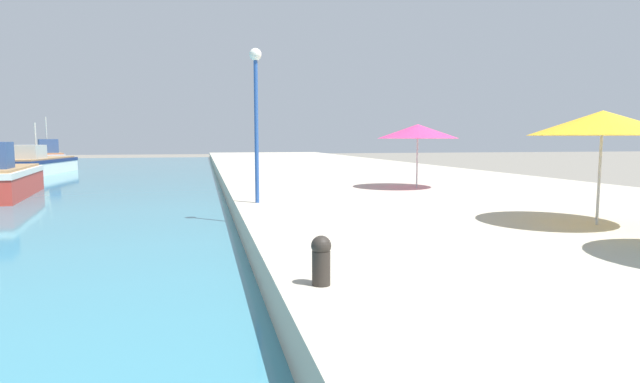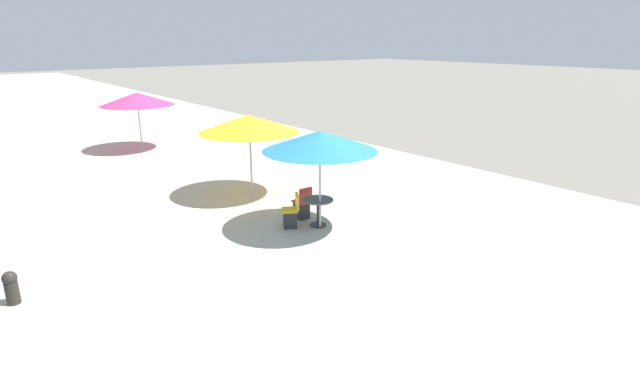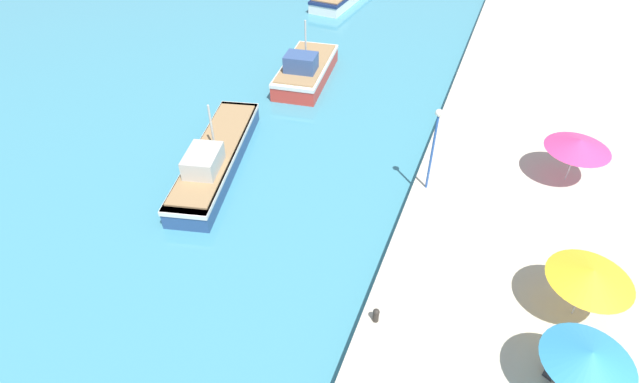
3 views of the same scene
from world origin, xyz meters
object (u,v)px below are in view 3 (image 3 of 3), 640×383
Objects in this scene: cafe_chair_right at (572,368)px; mooring_bollard at (376,315)px; cafe_umbrella_striped at (579,144)px; cafe_table at (573,383)px; cafe_umbrella_white at (592,275)px; fishing_boat_mid at (306,69)px; lamppost at (435,136)px; cafe_umbrella_pink at (590,357)px; fishing_boat_near at (215,157)px; cafe_chair_left at (552,371)px.

cafe_chair_right reaches higher than mooring_bollard.
cafe_table is at bearing -88.80° from cafe_umbrella_striped.
cafe_umbrella_white is 3.41m from cafe_chair_right.
fishing_boat_mid is 2.50× the size of cafe_umbrella_white.
cafe_table is at bearing -3.15° from mooring_bollard.
cafe_umbrella_striped is 0.69× the size of lamppost.
fishing_boat_mid is at bearing 137.83° from lamppost.
lamppost is at bearing 129.88° from cafe_chair_right.
cafe_umbrella_pink reaches higher than mooring_bollard.
fishing_boat_mid is at bearing 132.68° from cafe_umbrella_pink.
fishing_boat_near is 13.52× the size of cafe_table.
cafe_table reaches higher than mooring_bollard.
cafe_table is 0.88× the size of cafe_chair_right.
fishing_boat_mid reaches higher than cafe_chair_left.
cafe_umbrella_pink is at bearing -4.46° from mooring_bollard.
mooring_bollard is 0.14× the size of lamppost.
cafe_umbrella_white is 3.40× the size of cafe_chair_left.
cafe_table is 0.18× the size of lamppost.
cafe_umbrella_pink is at bearing -36.15° from fishing_boat_near.
fishing_boat_near is 19.40m from cafe_chair_right.
cafe_chair_left is 11.16m from lamppost.
cafe_umbrella_white is at bearing 88.83° from cafe_chair_right.
cafe_umbrella_pink is 1.79m from cafe_table.
cafe_chair_left is at bearing -102.89° from cafe_umbrella_white.
fishing_boat_mid is 8.48× the size of cafe_chair_left.
cafe_umbrella_pink is 3.20× the size of cafe_chair_right.
cafe_umbrella_white is 3.93m from cafe_table.
cafe_chair_left is (-0.57, 0.52, -1.99)m from cafe_umbrella_pink.
fishing_boat_mid reaches higher than cafe_umbrella_striped.
cafe_umbrella_pink is 3.64× the size of cafe_table.
lamppost is (0.10, 8.79, 2.74)m from mooring_bollard.
fishing_boat_near is 11.89× the size of cafe_chair_right.
fishing_boat_mid is at bearing 134.79° from cafe_chair_right.
cafe_umbrella_white is at bearing -38.94° from lamppost.
fishing_boat_near is 19.66m from cafe_table.
fishing_boat_near is 18.77m from cafe_umbrella_striped.
cafe_umbrella_white is (18.31, -3.86, 2.15)m from fishing_boat_near.
cafe_table is at bearing -54.31° from fishing_boat_mid.
mooring_bollard is (-6.36, 0.02, 0.02)m from cafe_chair_left.
cafe_table is 0.75m from cafe_chair_left.
cafe_umbrella_striped is 3.48× the size of cafe_chair_left.
cafe_umbrella_pink reaches higher than cafe_chair_left.
cafe_chair_left is (-0.37, -12.07, -1.89)m from cafe_umbrella_striped.
cafe_umbrella_striped is at bearing 92.30° from cafe_umbrella_white.
mooring_bollard is at bearing -119.17° from cafe_umbrella_striped.
cafe_umbrella_striped is 3.48× the size of cafe_chair_right.
mooring_bollard is at bearing -90.62° from lamppost.
cafe_umbrella_striped is (-0.36, 8.90, -0.04)m from cafe_umbrella_white.
fishing_boat_near is 19.78m from cafe_umbrella_pink.
lamppost reaches higher than cafe_umbrella_pink.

